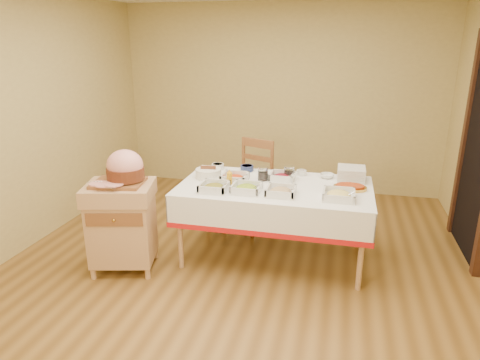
# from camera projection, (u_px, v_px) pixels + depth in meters

# --- Properties ---
(room_shell) EXTENTS (5.00, 5.00, 5.00)m
(room_shell) POSITION_uv_depth(u_px,v_px,m) (237.00, 135.00, 3.71)
(room_shell) COLOR brown
(room_shell) RESTS_ON ground
(dining_table) EXTENTS (1.82, 1.02, 0.76)m
(dining_table) POSITION_uv_depth(u_px,v_px,m) (275.00, 201.00, 4.14)
(dining_table) COLOR tan
(dining_table) RESTS_ON ground
(butcher_cart) EXTENTS (0.70, 0.63, 0.84)m
(butcher_cart) POSITION_uv_depth(u_px,v_px,m) (122.00, 222.00, 3.96)
(butcher_cart) COLOR tan
(butcher_cart) RESTS_ON ground
(dining_chair) EXTENTS (0.58, 0.57, 1.02)m
(dining_chair) POSITION_uv_depth(u_px,v_px,m) (250.00, 184.00, 4.89)
(dining_chair) COLOR brown
(dining_chair) RESTS_ON ground
(ham_on_board) EXTENTS (0.47, 0.45, 0.31)m
(ham_on_board) POSITION_uv_depth(u_px,v_px,m) (124.00, 169.00, 3.83)
(ham_on_board) COLOR brown
(ham_on_board) RESTS_ON butcher_cart
(serving_dish_a) EXTENTS (0.26, 0.25, 0.11)m
(serving_dish_a) POSITION_uv_depth(u_px,v_px,m) (214.00, 187.00, 3.93)
(serving_dish_a) COLOR silver
(serving_dish_a) RESTS_ON dining_table
(serving_dish_b) EXTENTS (0.26, 0.26, 0.11)m
(serving_dish_b) POSITION_uv_depth(u_px,v_px,m) (246.00, 188.00, 3.90)
(serving_dish_b) COLOR silver
(serving_dish_b) RESTS_ON dining_table
(serving_dish_c) EXTENTS (0.25, 0.25, 0.10)m
(serving_dish_c) POSITION_uv_depth(u_px,v_px,m) (281.00, 191.00, 3.83)
(serving_dish_c) COLOR silver
(serving_dish_c) RESTS_ON dining_table
(serving_dish_d) EXTENTS (0.27, 0.27, 0.10)m
(serving_dish_d) POSITION_uv_depth(u_px,v_px,m) (339.00, 195.00, 3.74)
(serving_dish_d) COLOR silver
(serving_dish_d) RESTS_ON dining_table
(serving_dish_e) EXTENTS (0.26, 0.25, 0.12)m
(serving_dish_e) POSITION_uv_depth(u_px,v_px,m) (235.00, 178.00, 4.19)
(serving_dish_e) COLOR silver
(serving_dish_e) RESTS_ON dining_table
(serving_dish_f) EXTENTS (0.25, 0.24, 0.11)m
(serving_dish_f) POSITION_uv_depth(u_px,v_px,m) (282.00, 177.00, 4.23)
(serving_dish_f) COLOR silver
(serving_dish_f) RESTS_ON dining_table
(small_bowl_left) EXTENTS (0.13, 0.13, 0.06)m
(small_bowl_left) POSITION_uv_depth(u_px,v_px,m) (218.00, 166.00, 4.60)
(small_bowl_left) COLOR silver
(small_bowl_left) RESTS_ON dining_table
(small_bowl_mid) EXTENTS (0.14, 0.14, 0.06)m
(small_bowl_mid) POSITION_uv_depth(u_px,v_px,m) (247.00, 168.00, 4.54)
(small_bowl_mid) COLOR navy
(small_bowl_mid) RESTS_ON dining_table
(small_bowl_right) EXTENTS (0.10, 0.10, 0.05)m
(small_bowl_right) POSITION_uv_depth(u_px,v_px,m) (301.00, 172.00, 4.39)
(small_bowl_right) COLOR silver
(small_bowl_right) RESTS_ON dining_table
(bowl_white_imported) EXTENTS (0.20, 0.20, 0.04)m
(bowl_white_imported) POSITION_uv_depth(u_px,v_px,m) (268.00, 173.00, 4.39)
(bowl_white_imported) COLOR silver
(bowl_white_imported) RESTS_ON dining_table
(bowl_small_imported) EXTENTS (0.16, 0.16, 0.04)m
(bowl_small_imported) POSITION_uv_depth(u_px,v_px,m) (327.00, 176.00, 4.30)
(bowl_small_imported) COLOR silver
(bowl_small_imported) RESTS_ON dining_table
(preserve_jar_left) EXTENTS (0.11, 0.11, 0.14)m
(preserve_jar_left) POSITION_uv_depth(u_px,v_px,m) (263.00, 174.00, 4.23)
(preserve_jar_left) COLOR silver
(preserve_jar_left) RESTS_ON dining_table
(preserve_jar_right) EXTENTS (0.11, 0.11, 0.14)m
(preserve_jar_right) POSITION_uv_depth(u_px,v_px,m) (289.00, 173.00, 4.25)
(preserve_jar_right) COLOR silver
(preserve_jar_right) RESTS_ON dining_table
(mustard_bottle) EXTENTS (0.05, 0.05, 0.16)m
(mustard_bottle) POSITION_uv_depth(u_px,v_px,m) (229.00, 178.00, 4.06)
(mustard_bottle) COLOR gold
(mustard_bottle) RESTS_ON dining_table
(bread_basket) EXTENTS (0.26, 0.26, 0.11)m
(bread_basket) POSITION_uv_depth(u_px,v_px,m) (208.00, 173.00, 4.30)
(bread_basket) COLOR silver
(bread_basket) RESTS_ON dining_table
(plate_stack) EXTENTS (0.27, 0.27, 0.13)m
(plate_stack) POSITION_uv_depth(u_px,v_px,m) (351.00, 174.00, 4.23)
(plate_stack) COLOR silver
(plate_stack) RESTS_ON dining_table
(brass_platter) EXTENTS (0.31, 0.22, 0.04)m
(brass_platter) POSITION_uv_depth(u_px,v_px,m) (350.00, 187.00, 3.98)
(brass_platter) COLOR gold
(brass_platter) RESTS_ON dining_table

